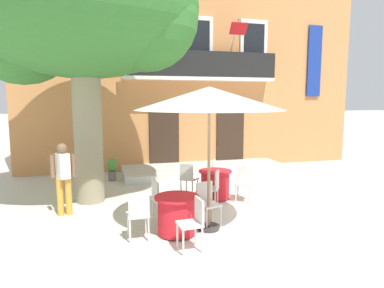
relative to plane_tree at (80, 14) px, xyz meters
name	(u,v)px	position (x,y,z in m)	size (l,w,h in m)	color
ground_plane	(255,207)	(3.98, -1.54, -4.65)	(120.00, 120.00, 0.00)	beige
building_facade	(185,72)	(3.94, 5.45, -0.90)	(13.00, 5.09, 7.50)	#CC844C
entrance_step_platform	(206,170)	(3.94, 2.41, -4.52)	(5.80, 2.12, 0.25)	silver
plane_tree	(80,14)	(0.00, 0.00, 0.00)	(5.75, 5.05, 6.47)	gray
cafe_table_near_tree	(177,215)	(1.77, -2.73, -4.26)	(0.86, 0.86, 0.76)	red
cafe_chair_near_tree_0	(207,201)	(2.47, -2.45, -4.12)	(0.50, 0.50, 0.91)	silver
cafe_chair_near_tree_1	(160,198)	(1.57, -2.01, -4.12)	(0.46, 0.46, 0.91)	silver
cafe_chair_near_tree_2	(138,213)	(1.02, -2.83, -4.12)	(0.41, 0.41, 0.91)	silver
cafe_chair_near_tree_3	(194,220)	(1.91, -3.47, -4.12)	(0.43, 0.43, 0.91)	silver
cafe_table_middle	(215,184)	(3.25, -0.66, -4.26)	(0.86, 0.86, 0.76)	red
cafe_chair_middle_0	(213,186)	(2.95, -1.36, -4.12)	(0.54, 0.54, 0.91)	silver
cafe_chair_middle_1	(244,181)	(3.92, -1.00, -4.12)	(0.55, 0.55, 0.91)	silver
cafe_chair_middle_2	(217,173)	(3.54, 0.03, -4.12)	(0.54, 0.54, 0.91)	silver
cafe_chair_middle_3	(188,177)	(2.62, -0.24, -4.12)	(0.56, 0.56, 0.91)	silver
cafe_umbrella	(209,99)	(2.44, -2.64, -2.04)	(2.90, 2.90, 2.85)	#997A56
ground_planter_left	(112,168)	(0.69, 2.11, -4.24)	(0.33, 0.33, 0.72)	slate
pedestrian_near_entrance	(63,175)	(-0.45, -1.00, -3.72)	(0.53, 0.40, 1.65)	gold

